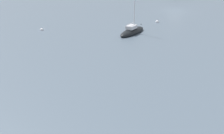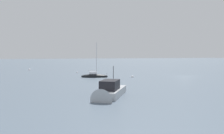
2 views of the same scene
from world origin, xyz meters
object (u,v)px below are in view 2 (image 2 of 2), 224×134
at_px(mooring_buoy_near, 29,70).
at_px(sailboat_black_outer, 94,76).
at_px(motorboat_grey_near, 109,93).
at_px(mooring_buoy_far, 132,77).
at_px(mooring_buoy_mid, 77,73).

bearing_deg(mooring_buoy_near, sailboat_black_outer, -155.53).
distance_m(motorboat_grey_near, mooring_buoy_far, 23.34).
xyz_separation_m(mooring_buoy_mid, mooring_buoy_far, (-15.78, -8.89, 0.01)).
relative_size(sailboat_black_outer, mooring_buoy_far, 14.68).
distance_m(mooring_buoy_mid, mooring_buoy_far, 18.11).
relative_size(motorboat_grey_near, mooring_buoy_near, 11.86).
distance_m(sailboat_black_outer, motorboat_grey_near, 23.09).
height_order(motorboat_grey_near, mooring_buoy_near, motorboat_grey_near).
bearing_deg(mooring_buoy_mid, motorboat_grey_near, 174.21).
bearing_deg(motorboat_grey_near, sailboat_black_outer, -67.82).
height_order(motorboat_grey_near, mooring_buoy_far, motorboat_grey_near).
distance_m(motorboat_grey_near, mooring_buoy_near, 52.27).
height_order(motorboat_grey_near, mooring_buoy_mid, motorboat_grey_near).
distance_m(sailboat_black_outer, mooring_buoy_mid, 12.95).
xyz_separation_m(sailboat_black_outer, mooring_buoy_mid, (12.90, 1.13, -0.20)).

